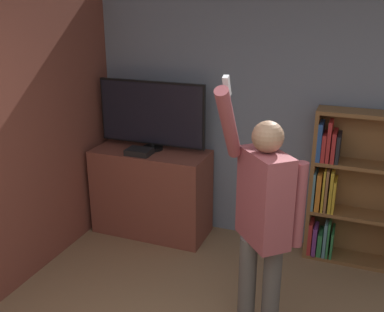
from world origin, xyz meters
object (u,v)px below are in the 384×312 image
(game_console, at_px, (139,152))
(person, at_px, (263,217))
(television, at_px, (152,115))
(bookshelf, at_px, (350,191))

(game_console, height_order, person, person)
(television, distance_m, game_console, 0.41)
(television, height_order, person, person)
(person, bearing_deg, bookshelf, 118.14)
(television, distance_m, bookshelf, 2.11)
(bookshelf, height_order, person, person)
(television, height_order, game_console, television)
(game_console, relative_size, bookshelf, 0.17)
(game_console, xyz_separation_m, person, (1.55, -1.14, 0.07))
(bookshelf, bearing_deg, television, -176.57)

